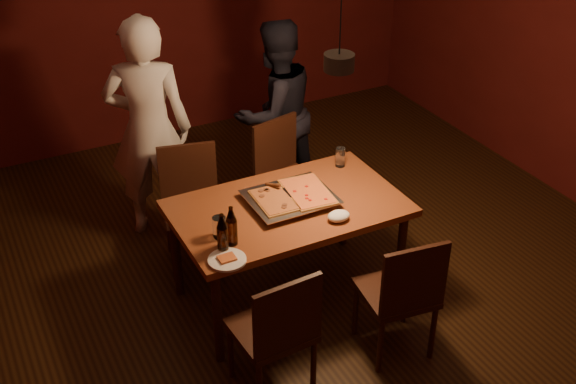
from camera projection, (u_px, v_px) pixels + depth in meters
name	position (u px, v px, depth m)	size (l,w,h in m)	color
room_shell	(337.00, 117.00, 4.34)	(6.00, 6.00, 6.00)	#36210E
dining_table	(288.00, 215.00, 4.75)	(1.50, 0.90, 0.75)	brown
chair_far_left	(191.00, 195.00, 5.22)	(0.50, 0.50, 0.49)	#38190F
chair_far_right	(284.00, 166.00, 5.59)	(0.51, 0.51, 0.49)	#38190F
chair_near_left	(278.00, 325.00, 4.04)	(0.44, 0.44, 0.49)	#38190F
chair_near_right	(404.00, 287.00, 4.32)	(0.47, 0.47, 0.49)	#38190F
pizza_tray	(290.00, 199.00, 4.72)	(0.55, 0.45, 0.05)	silver
pizza_meat	(274.00, 200.00, 4.65)	(0.22, 0.35, 0.02)	maroon
pizza_cheese	(308.00, 192.00, 4.74)	(0.27, 0.42, 0.02)	gold
spatula	(288.00, 192.00, 4.72)	(0.09, 0.24, 0.04)	silver
beer_bottle_a	(222.00, 233.00, 4.21)	(0.07, 0.07, 0.26)	black
beer_bottle_b	(232.00, 226.00, 4.27)	(0.07, 0.07, 0.26)	black
water_glass_left	(219.00, 227.00, 4.37)	(0.09, 0.09, 0.13)	silver
water_glass_right	(340.00, 157.00, 5.12)	(0.07, 0.07, 0.14)	silver
plate_slice	(227.00, 260.00, 4.18)	(0.23, 0.23, 0.03)	white
napkin	(339.00, 216.00, 4.54)	(0.15, 0.11, 0.06)	white
diner_white	(149.00, 129.00, 5.37)	(0.64, 0.42, 1.76)	white
diner_dark	(275.00, 113.00, 5.86)	(0.75, 0.59, 1.55)	black
pendant_lamp	(339.00, 61.00, 4.15)	(0.18, 0.18, 1.10)	black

